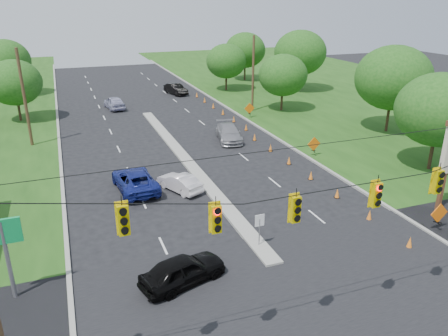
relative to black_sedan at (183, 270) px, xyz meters
name	(u,v)px	position (x,y,z in m)	size (l,w,h in m)	color
ground	(316,315)	(4.85, -4.31, -0.74)	(160.00, 160.00, 0.00)	black
cross_street	(316,315)	(4.85, -4.31, -0.74)	(160.00, 14.00, 0.02)	black
curb_left	(59,143)	(-5.25, 25.69, -0.74)	(0.25, 110.00, 0.16)	gray
curb_right	(251,123)	(14.95, 25.69, -0.74)	(0.25, 110.00, 0.16)	gray
median	(186,160)	(4.85, 16.69, -0.74)	(1.00, 34.00, 0.18)	gray
median_sign	(260,224)	(4.85, 1.69, 0.72)	(0.55, 0.06, 2.05)	gray
signal_span	(339,227)	(4.80, -5.31, 4.23)	(25.60, 0.32, 9.00)	#422D1C
utility_pole_far_left	(25,98)	(-7.65, 25.69, 3.76)	(0.28, 0.28, 9.00)	#422D1C
utility_pole_far_right	(253,74)	(17.35, 30.69, 3.76)	(0.28, 0.28, 9.00)	#422D1C
cone_0	(410,242)	(12.70, -1.31, -0.39)	(0.32, 0.32, 0.70)	orange
cone_1	(369,215)	(12.70, 2.19, -0.39)	(0.32, 0.32, 0.70)	orange
cone_2	(337,193)	(12.70, 5.69, -0.39)	(0.32, 0.32, 0.70)	orange
cone_3	(311,175)	(12.70, 9.19, -0.39)	(0.32, 0.32, 0.70)	orange
cone_4	(289,160)	(12.70, 12.69, -0.39)	(0.32, 0.32, 0.70)	orange
cone_5	(270,148)	(12.70, 16.19, -0.39)	(0.32, 0.32, 0.70)	orange
cone_6	(255,137)	(12.70, 19.69, -0.39)	(0.32, 0.32, 0.70)	orange
cone_7	(246,127)	(13.30, 23.19, -0.39)	(0.32, 0.32, 0.70)	orange
cone_8	(234,119)	(13.30, 26.69, -0.39)	(0.32, 0.32, 0.70)	orange
cone_9	(223,112)	(13.30, 30.19, -0.39)	(0.32, 0.32, 0.70)	orange
cone_10	(213,106)	(13.30, 33.69, -0.39)	(0.32, 0.32, 0.70)	orange
cone_11	(205,100)	(13.30, 37.19, -0.39)	(0.32, 0.32, 0.70)	orange
cone_12	(197,95)	(13.30, 40.69, -0.39)	(0.32, 0.32, 0.70)	orange
work_sign_0	(439,214)	(15.65, -0.31, 0.35)	(1.27, 0.58, 1.37)	black
work_sign_1	(314,145)	(15.65, 13.69, 0.35)	(1.27, 0.58, 1.37)	black
work_sign_2	(250,109)	(15.65, 27.69, 0.35)	(1.27, 0.58, 1.37)	black
tree_5	(14,83)	(-9.15, 35.69, 3.59)	(5.88, 5.88, 6.86)	black
tree_6	(5,60)	(-11.15, 50.69, 4.21)	(6.72, 6.72, 7.84)	black
tree_7	(439,110)	(22.85, 7.69, 4.21)	(6.72, 6.72, 7.84)	black
tree_8	(393,78)	(26.85, 17.69, 4.83)	(7.56, 7.56, 8.82)	black
tree_9	(283,75)	(20.85, 29.69, 3.59)	(5.88, 5.88, 6.86)	black
tree_10	(300,53)	(28.85, 39.69, 4.83)	(7.56, 7.56, 8.82)	black
tree_11	(245,50)	(24.85, 50.69, 4.21)	(6.72, 6.72, 7.84)	black
tree_12	(226,61)	(18.85, 43.69, 3.59)	(5.88, 5.88, 6.86)	black
black_sedan	(183,270)	(0.00, 0.00, 0.00)	(1.75, 4.36, 1.49)	black
white_sedan	(180,182)	(2.73, 10.76, -0.11)	(1.34, 3.84, 1.26)	white
blue_pickup	(135,180)	(-0.26, 12.00, 0.03)	(2.57, 5.56, 1.55)	navy
silver_car_far	(229,133)	(10.36, 20.65, 0.02)	(2.12, 5.23, 1.52)	gray
silver_car_oncoming	(114,103)	(1.60, 37.78, 0.05)	(1.88, 4.66, 1.59)	#9F9EBE
dark_car_receding	(176,89)	(11.06, 43.66, 0.02)	(1.62, 4.65, 1.53)	black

